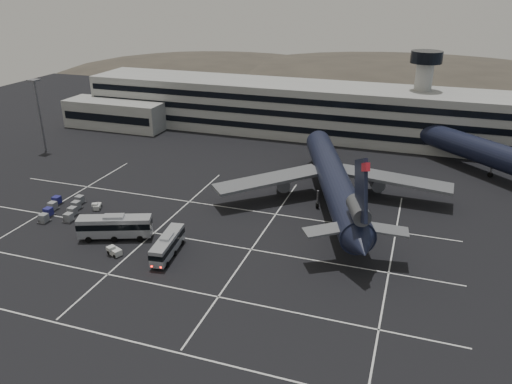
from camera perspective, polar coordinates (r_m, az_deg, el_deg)
ground at (r=83.47m, az=-9.31°, el=-6.47°), size 260.00×260.00×0.00m
lane_markings at (r=83.62m, az=-8.51°, el=-6.36°), size 90.00×55.62×0.01m
terminal at (r=144.04m, az=2.70°, el=9.55°), size 125.00×26.00×24.00m
hills at (r=239.97m, az=14.28°, el=9.77°), size 352.00×180.00×44.00m
lightpole_left at (r=136.95m, az=-23.64°, el=9.03°), size 2.40×2.40×18.28m
trijet_main at (r=97.02m, az=8.92°, el=1.36°), size 44.80×55.99×18.08m
trijet_far at (r=121.01m, az=25.93°, el=3.78°), size 45.48×43.77×18.08m
bus_near at (r=81.06m, az=-10.07°, el=-5.91°), size 3.62×10.34×3.57m
bus_far at (r=87.93m, az=-15.83°, el=-3.73°), size 12.50×7.07×4.34m
tug_a at (r=100.59m, az=-17.68°, el=-1.58°), size 1.98×2.43×1.36m
tug_b at (r=83.60m, az=-15.82°, el=-6.53°), size 2.75×2.28×1.54m
uld_cluster at (r=101.29m, az=-21.24°, el=-1.79°), size 9.45×11.48×1.63m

